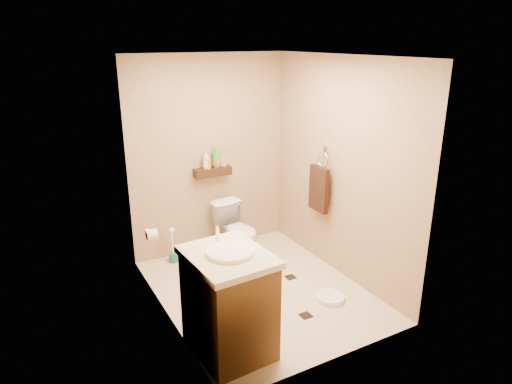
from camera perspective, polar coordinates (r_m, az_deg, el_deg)
ground at (r=4.97m, az=0.48°, el=-12.19°), size 2.50×2.50×0.00m
wall_back at (r=5.56m, az=-5.84°, el=4.53°), size 2.00×0.04×2.40m
wall_front at (r=3.51m, az=10.61°, el=-4.35°), size 2.00×0.04×2.40m
wall_left at (r=4.10m, az=-11.75°, el=-0.97°), size 0.04×2.50×2.40m
wall_right at (r=5.02m, az=10.52°, el=2.76°), size 0.04×2.50×2.40m
ceiling at (r=4.27m, az=0.57°, el=16.64°), size 2.00×2.50×0.02m
wall_shelf at (r=5.53m, az=-5.45°, el=2.54°), size 0.46×0.14×0.10m
floor_accents at (r=4.95m, az=1.17°, el=-12.29°), size 1.27×1.30×0.01m
toilet at (r=5.54m, az=-2.34°, el=-4.91°), size 0.45×0.70×0.67m
vanity at (r=3.91m, az=-3.42°, el=-13.52°), size 0.66×0.78×1.06m
bathroom_scale at (r=4.86m, az=9.23°, el=-12.90°), size 0.32×0.32×0.06m
toilet_brush at (r=5.56m, az=-10.36°, el=-7.15°), size 0.10×0.10×0.44m
towel_ring at (r=5.23m, az=7.90°, el=0.63°), size 0.12×0.30×0.76m
toilet_paper at (r=4.92m, az=-12.93°, el=-5.18°), size 0.12×0.11×0.12m
bottle_a at (r=5.46m, az=-6.25°, el=4.09°), size 0.10×0.10×0.23m
bottle_b at (r=5.47m, az=-6.13°, el=3.84°), size 0.11×0.11×0.18m
bottle_c at (r=5.52m, az=-4.96°, el=3.82°), size 0.15×0.15×0.14m
bottle_d at (r=5.51m, az=-4.98°, el=4.46°), size 0.14×0.14×0.27m
bottle_e at (r=5.55m, az=-4.14°, el=3.99°), size 0.10×0.10×0.15m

